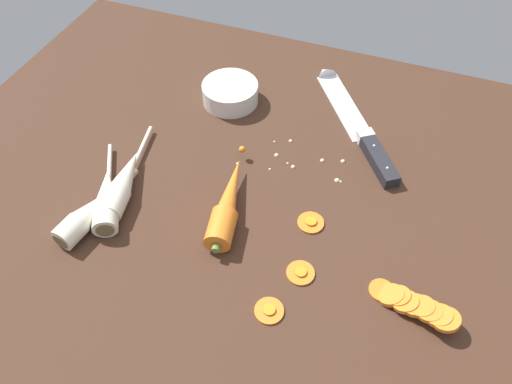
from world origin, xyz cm
name	(u,v)px	position (x,y,z in cm)	size (l,w,h in cm)	color
ground_plane	(260,197)	(0.00, 0.00, -2.00)	(120.00, 90.00, 4.00)	#42281C
chefs_knife	(353,118)	(10.59, 22.59, 0.65)	(22.82, 30.26, 4.18)	silver
whole_carrot	(228,203)	(-3.24, -6.26, 2.10)	(7.37, 21.96, 4.20)	orange
parsnip_front	(106,199)	(-22.08, -12.21, 1.98)	(11.78, 18.30, 4.00)	silver
parsnip_mid_left	(124,182)	(-21.32, -8.11, 1.98)	(6.46, 21.67, 4.00)	silver
parsnip_mid_right	(87,215)	(-23.20, -16.23, 1.98)	(5.70, 18.12, 4.00)	silver
carrot_slice_stack	(414,304)	(27.64, -13.33, 1.33)	(12.65, 6.48, 3.87)	orange
carrot_slice_stray_near	(311,222)	(10.08, -3.90, 0.36)	(4.28, 4.28, 0.70)	orange
carrot_slice_stray_mid	(301,272)	(11.29, -13.35, 0.36)	(4.25, 4.25, 0.70)	orange
carrot_slice_stray_far	(269,310)	(8.97, -20.73, 0.36)	(4.20, 4.20, 0.70)	orange
prep_bowl	(230,92)	(-13.57, 19.76, 2.15)	(11.00, 11.00, 4.00)	white
mince_crumbs	(309,162)	(6.00, 8.69, 0.37)	(18.75, 9.36, 0.88)	beige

